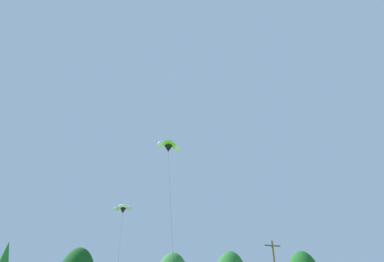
# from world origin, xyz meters

# --- Properties ---
(parafoil_kite_high_white) EXTENTS (2.26, 17.10, 12.95)m
(parafoil_kite_high_white) POSITION_xyz_m (-1.88, 37.92, 14.08)
(parafoil_kite_high_white) COLOR white
(parafoil_kite_mid_lime_white) EXTENTS (3.04, 12.50, 20.20)m
(parafoil_kite_mid_lime_white) POSITION_xyz_m (2.49, 34.59, 21.03)
(parafoil_kite_mid_lime_white) COLOR #93D633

